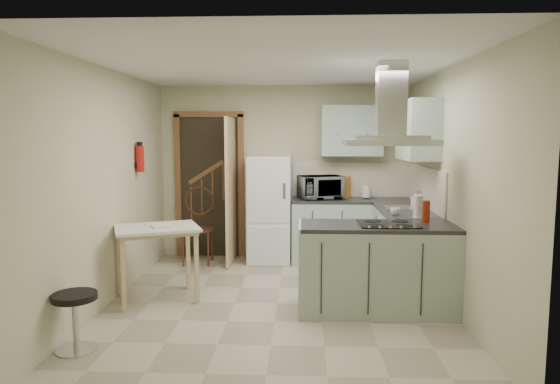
{
  "coord_description": "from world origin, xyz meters",
  "views": [
    {
      "loc": [
        0.27,
        -5.16,
        1.8
      ],
      "look_at": [
        0.01,
        0.45,
        1.15
      ],
      "focal_mm": 32.0,
      "sensor_mm": 36.0,
      "label": 1
    }
  ],
  "objects_px": {
    "peninsula": "(377,268)",
    "microwave": "(321,187)",
    "bentwood_chair": "(198,229)",
    "fridge": "(270,209)",
    "drop_leaf_table": "(158,263)",
    "stool": "(76,322)",
    "extractor_hood": "(390,142)"
  },
  "relations": [
    {
      "from": "extractor_hood",
      "to": "microwave",
      "type": "height_order",
      "value": "extractor_hood"
    },
    {
      "from": "bentwood_chair",
      "to": "stool",
      "type": "distance_m",
      "value": 2.91
    },
    {
      "from": "drop_leaf_table",
      "to": "extractor_hood",
      "type": "bearing_deg",
      "value": -28.47
    },
    {
      "from": "stool",
      "to": "drop_leaf_table",
      "type": "bearing_deg",
      "value": 76.37
    },
    {
      "from": "fridge",
      "to": "peninsula",
      "type": "distance_m",
      "value": 2.35
    },
    {
      "from": "extractor_hood",
      "to": "microwave",
      "type": "bearing_deg",
      "value": 106.9
    },
    {
      "from": "bentwood_chair",
      "to": "microwave",
      "type": "relative_size",
      "value": 1.66
    },
    {
      "from": "peninsula",
      "to": "drop_leaf_table",
      "type": "height_order",
      "value": "peninsula"
    },
    {
      "from": "peninsula",
      "to": "extractor_hood",
      "type": "xyz_separation_m",
      "value": [
        0.1,
        0.0,
        1.27
      ]
    },
    {
      "from": "drop_leaf_table",
      "to": "stool",
      "type": "relative_size",
      "value": 1.75
    },
    {
      "from": "fridge",
      "to": "drop_leaf_table",
      "type": "height_order",
      "value": "fridge"
    },
    {
      "from": "extractor_hood",
      "to": "drop_leaf_table",
      "type": "distance_m",
      "value": 2.77
    },
    {
      "from": "fridge",
      "to": "peninsula",
      "type": "bearing_deg",
      "value": -58.26
    },
    {
      "from": "peninsula",
      "to": "stool",
      "type": "distance_m",
      "value": 2.86
    },
    {
      "from": "peninsula",
      "to": "microwave",
      "type": "height_order",
      "value": "microwave"
    },
    {
      "from": "drop_leaf_table",
      "to": "stool",
      "type": "height_order",
      "value": "drop_leaf_table"
    },
    {
      "from": "microwave",
      "to": "fridge",
      "type": "bearing_deg",
      "value": 162.37
    },
    {
      "from": "fridge",
      "to": "bentwood_chair",
      "type": "height_order",
      "value": "fridge"
    },
    {
      "from": "peninsula",
      "to": "bentwood_chair",
      "type": "distance_m",
      "value": 2.86
    },
    {
      "from": "fridge",
      "to": "bentwood_chair",
      "type": "relative_size",
      "value": 1.55
    },
    {
      "from": "fridge",
      "to": "stool",
      "type": "bearing_deg",
      "value": -115.02
    },
    {
      "from": "bentwood_chair",
      "to": "stool",
      "type": "height_order",
      "value": "bentwood_chair"
    },
    {
      "from": "extractor_hood",
      "to": "bentwood_chair",
      "type": "relative_size",
      "value": 0.93
    },
    {
      "from": "extractor_hood",
      "to": "drop_leaf_table",
      "type": "bearing_deg",
      "value": 174.26
    },
    {
      "from": "fridge",
      "to": "extractor_hood",
      "type": "bearing_deg",
      "value": -56.21
    },
    {
      "from": "fridge",
      "to": "microwave",
      "type": "relative_size",
      "value": 2.57
    },
    {
      "from": "peninsula",
      "to": "bentwood_chair",
      "type": "relative_size",
      "value": 1.6
    },
    {
      "from": "drop_leaf_table",
      "to": "peninsula",
      "type": "bearing_deg",
      "value": -28.71
    },
    {
      "from": "drop_leaf_table",
      "to": "stool",
      "type": "bearing_deg",
      "value": -126.35
    },
    {
      "from": "microwave",
      "to": "peninsula",
      "type": "bearing_deg",
      "value": -94.87
    },
    {
      "from": "extractor_hood",
      "to": "microwave",
      "type": "distance_m",
      "value": 2.19
    },
    {
      "from": "bentwood_chair",
      "to": "stool",
      "type": "bearing_deg",
      "value": -99.37
    }
  ]
}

